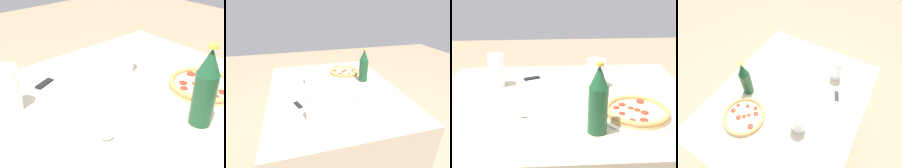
% 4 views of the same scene
% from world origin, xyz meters
% --- Properties ---
extents(pizza_pepperoni, '(0.28, 0.28, 0.04)m').
position_xyz_m(pizza_pepperoni, '(-0.25, 0.15, 0.78)').
color(pizza_pepperoni, silver).
rests_on(pizza_pepperoni, table).
extents(glass_cola, '(0.07, 0.07, 0.15)m').
position_xyz_m(glass_cola, '(0.31, -0.18, 0.83)').
color(glass_cola, white).
rests_on(glass_cola, table).
extents(glass_orange_juice, '(0.08, 0.08, 0.13)m').
position_xyz_m(glass_orange_juice, '(-0.14, -0.14, 0.82)').
color(glass_orange_juice, white).
rests_on(glass_orange_juice, table).
extents(beer_bottle, '(0.07, 0.07, 0.25)m').
position_xyz_m(beer_bottle, '(-0.08, 0.25, 0.88)').
color(beer_bottle, '#194728').
rests_on(beer_bottle, table).
extents(knife, '(0.19, 0.10, 0.01)m').
position_xyz_m(knife, '(0.11, -0.27, 0.76)').
color(knife, black).
rests_on(knife, table).
extents(spoon, '(0.17, 0.04, 0.01)m').
position_xyz_m(spoon, '(0.13, 0.13, 0.77)').
color(spoon, silver).
rests_on(spoon, table).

